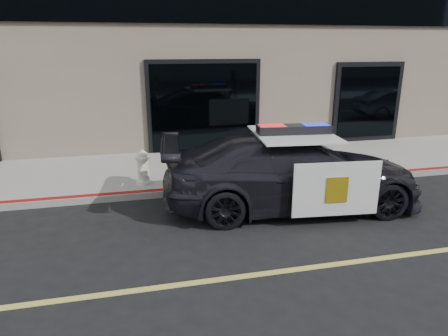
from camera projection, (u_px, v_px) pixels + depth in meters
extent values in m
plane|color=black|center=(349.00, 263.00, 6.25)|extent=(120.00, 120.00, 0.00)
cube|color=gray|center=(252.00, 165.00, 11.11)|extent=(60.00, 3.50, 0.15)
imported|color=black|center=(292.00, 171.00, 8.24)|extent=(3.20, 5.73, 1.54)
cube|color=white|center=(336.00, 189.00, 7.27)|extent=(1.64, 0.20, 1.03)
cube|color=white|center=(299.00, 157.00, 9.36)|extent=(1.64, 0.20, 1.03)
cube|color=white|center=(294.00, 134.00, 8.01)|extent=(1.71, 1.99, 0.03)
cube|color=gold|center=(337.00, 190.00, 7.24)|extent=(0.41, 0.05, 0.49)
cube|color=black|center=(294.00, 130.00, 7.99)|extent=(1.51, 0.53, 0.18)
cube|color=red|center=(272.00, 130.00, 7.93)|extent=(0.54, 0.38, 0.17)
cube|color=#0C19CC|center=(315.00, 128.00, 8.04)|extent=(0.54, 0.38, 0.17)
cylinder|color=white|center=(144.00, 182.00, 9.35)|extent=(0.37, 0.37, 0.08)
cylinder|color=white|center=(143.00, 170.00, 9.26)|extent=(0.27, 0.27, 0.52)
cylinder|color=white|center=(143.00, 158.00, 9.18)|extent=(0.32, 0.32, 0.06)
sphere|color=white|center=(142.00, 156.00, 9.16)|extent=(0.24, 0.24, 0.24)
cylinder|color=white|center=(142.00, 151.00, 9.13)|extent=(0.07, 0.07, 0.07)
cylinder|color=white|center=(143.00, 165.00, 9.40)|extent=(0.13, 0.12, 0.13)
cylinder|color=white|center=(143.00, 169.00, 9.08)|extent=(0.13, 0.12, 0.13)
cylinder|color=white|center=(144.00, 172.00, 9.07)|extent=(0.18, 0.14, 0.18)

